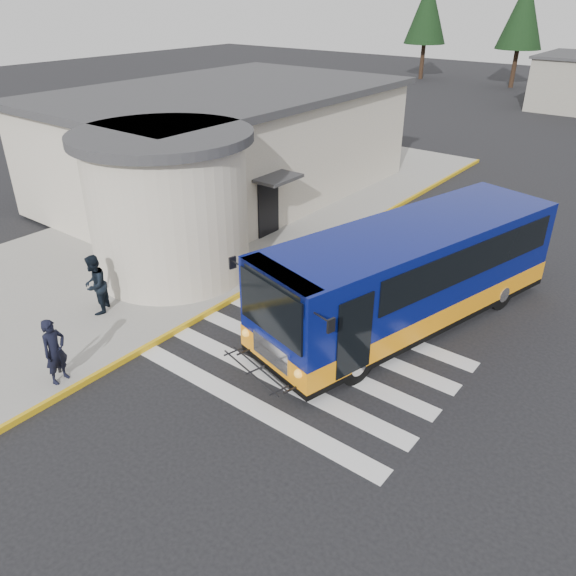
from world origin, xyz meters
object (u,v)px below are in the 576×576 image
Objects in this scene: pedestrian_a at (55,351)px; transit_bus at (409,278)px; pedestrian_b at (95,285)px; bollard at (56,356)px.

transit_bus is at bearing -41.35° from pedestrian_a.
pedestrian_b reaches higher than pedestrian_a.
pedestrian_b is (-2.12, 2.64, 0.05)m from pedestrian_a.
pedestrian_a is 0.94× the size of pedestrian_b.
pedestrian_b is at bearing 125.81° from bollard.
transit_bus is 11.10× the size of bollard.
pedestrian_a is 0.52m from bollard.
pedestrian_b is 1.86× the size of bollard.
pedestrian_a is at bearing -25.78° from bollard.
transit_bus is 5.97× the size of pedestrian_b.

